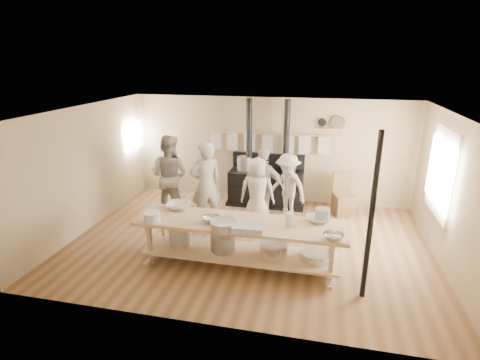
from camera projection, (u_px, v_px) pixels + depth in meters
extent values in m
plane|color=brown|center=(249.00, 242.00, 7.48)|extent=(7.00, 7.00, 0.00)
plane|color=tan|center=(269.00, 150.00, 9.39)|extent=(7.00, 0.00, 7.00)
plane|color=tan|center=(212.00, 241.00, 4.76)|extent=(7.00, 0.00, 7.00)
plane|color=tan|center=(86.00, 169.00, 7.80)|extent=(0.00, 5.00, 5.00)
plane|color=tan|center=(452.00, 195.00, 6.35)|extent=(0.00, 5.00, 5.00)
plane|color=#C5B393|center=(251.00, 111.00, 6.66)|extent=(7.00, 7.00, 0.00)
cube|color=beige|center=(442.00, 173.00, 6.85)|extent=(0.06, 1.35, 1.65)
plane|color=white|center=(440.00, 173.00, 6.85)|extent=(0.00, 1.50, 1.50)
cube|color=beige|center=(439.00, 173.00, 6.86)|extent=(0.02, 0.03, 1.50)
plane|color=white|center=(133.00, 136.00, 9.55)|extent=(0.00, 0.90, 0.90)
cube|color=black|center=(266.00, 188.00, 9.29)|extent=(1.80, 0.70, 0.85)
cube|color=black|center=(266.00, 202.00, 9.41)|extent=(1.90, 0.75, 0.10)
cube|color=black|center=(268.00, 160.00, 9.37)|extent=(1.80, 0.12, 0.35)
cylinder|color=black|center=(249.00, 135.00, 9.02)|extent=(0.15, 0.15, 1.75)
cylinder|color=black|center=(286.00, 137.00, 8.84)|extent=(0.15, 0.15, 1.75)
cylinder|color=#B2B2B7|center=(244.00, 163.00, 9.22)|extent=(0.36, 0.36, 0.34)
cylinder|color=gray|center=(289.00, 168.00, 8.95)|extent=(0.30, 0.30, 0.30)
cylinder|color=tan|center=(269.00, 134.00, 9.16)|extent=(3.00, 0.04, 0.04)
cube|color=silver|center=(216.00, 140.00, 9.51)|extent=(0.28, 0.01, 0.46)
cube|color=silver|center=(233.00, 141.00, 9.42)|extent=(0.28, 0.01, 0.46)
cube|color=silver|center=(251.00, 142.00, 9.33)|extent=(0.28, 0.01, 0.46)
cube|color=silver|center=(269.00, 143.00, 9.23)|extent=(0.28, 0.01, 0.46)
cube|color=silver|center=(287.00, 144.00, 9.14)|extent=(0.28, 0.01, 0.46)
cube|color=silver|center=(306.00, 145.00, 9.05)|extent=(0.28, 0.01, 0.46)
cube|color=silver|center=(325.00, 146.00, 8.95)|extent=(0.28, 0.01, 0.46)
cube|color=tan|center=(328.00, 129.00, 8.84)|extent=(0.50, 0.14, 0.03)
cylinder|color=black|center=(322.00, 122.00, 8.84)|extent=(0.20, 0.04, 0.20)
cylinder|color=silver|center=(338.00, 123.00, 8.76)|extent=(0.32, 0.03, 0.32)
cube|color=tan|center=(240.00, 223.00, 6.39)|extent=(3.60, 0.90, 0.06)
cube|color=tan|center=(240.00, 253.00, 6.57)|extent=(3.40, 0.80, 0.04)
cube|color=tan|center=(240.00, 255.00, 6.58)|extent=(3.30, 0.06, 0.06)
cube|color=tan|center=(150.00, 243.00, 6.56)|extent=(0.07, 0.07, 0.85)
cube|color=tan|center=(164.00, 228.00, 7.11)|extent=(0.07, 0.07, 0.85)
cube|color=tan|center=(331.00, 263.00, 5.91)|extent=(0.07, 0.07, 0.85)
cube|color=tan|center=(331.00, 245.00, 6.47)|extent=(0.07, 0.07, 0.85)
cylinder|color=#B2B2B7|center=(180.00, 236.00, 6.73)|extent=(0.40, 0.40, 0.38)
cylinder|color=gray|center=(223.00, 242.00, 6.58)|extent=(0.44, 0.44, 0.30)
cylinder|color=silver|center=(274.00, 250.00, 6.40)|extent=(0.48, 0.48, 0.22)
cylinder|color=silver|center=(315.00, 256.00, 6.27)|extent=(0.52, 0.52, 0.14)
cylinder|color=black|center=(371.00, 219.00, 5.40)|extent=(0.08, 0.08, 2.60)
imported|color=#A69F93|center=(206.00, 185.00, 7.92)|extent=(0.82, 0.75, 1.87)
imported|color=#A69F93|center=(169.00, 176.00, 8.52)|extent=(0.99, 0.82, 1.89)
imported|color=#A69F93|center=(257.00, 192.00, 8.00)|extent=(0.77, 0.53, 1.53)
imported|color=#A69F93|center=(264.00, 187.00, 8.11)|extent=(1.06, 0.64, 1.69)
imported|color=#A69F93|center=(288.00, 186.00, 8.40)|extent=(1.12, 1.00, 1.51)
cube|color=#503A20|center=(344.00, 204.00, 8.75)|extent=(0.57, 0.57, 0.48)
cube|color=#503A20|center=(342.00, 183.00, 8.80)|extent=(0.44, 0.19, 0.53)
imported|color=white|center=(179.00, 206.00, 6.92)|extent=(0.48, 0.48, 0.11)
imported|color=silver|center=(211.00, 219.00, 6.36)|extent=(0.44, 0.44, 0.10)
imported|color=white|center=(317.00, 219.00, 6.37)|extent=(0.49, 0.49, 0.09)
imported|color=silver|center=(333.00, 237.00, 5.74)|extent=(0.36, 0.36, 0.10)
cube|color=#B2B2B7|center=(248.00, 228.00, 6.01)|extent=(0.51, 0.35, 0.11)
cylinder|color=silver|center=(223.00, 225.00, 6.09)|extent=(0.45, 0.45, 0.14)
cylinder|color=gray|center=(322.00, 215.00, 6.37)|extent=(0.30, 0.30, 0.23)
cylinder|color=white|center=(152.00, 217.00, 6.35)|extent=(0.37, 0.37, 0.17)
cylinder|color=white|center=(290.00, 219.00, 6.21)|extent=(0.17, 0.17, 0.21)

